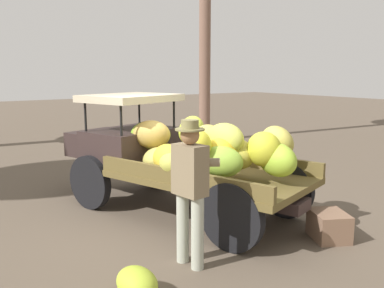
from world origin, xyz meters
name	(u,v)px	position (x,y,z in m)	size (l,w,h in m)	color
ground_plane	(183,220)	(0.00, 0.00, 0.00)	(60.00, 60.00, 0.00)	brown
truck	(174,153)	(0.44, -0.10, 0.98)	(4.66, 2.80, 1.89)	#342625
farmer	(190,184)	(-1.33, 0.79, 1.00)	(0.52, 0.48, 1.75)	#ADB2A0
wooden_crate	(329,226)	(-1.78, -1.23, 0.19)	(0.54, 0.44, 0.38)	#85634C
loose_banana_bunch	(137,283)	(-1.62, 1.66, 0.16)	(0.54, 0.38, 0.32)	#B1C935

